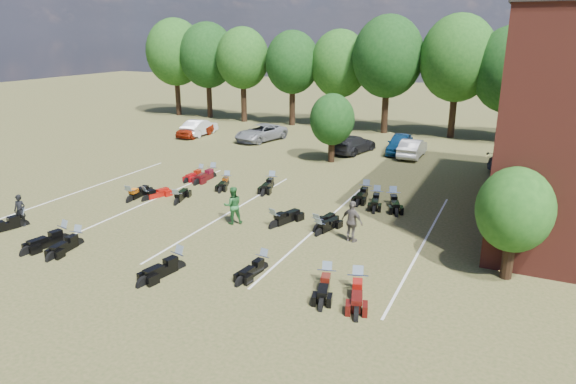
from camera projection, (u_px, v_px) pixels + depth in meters
The scene contains 36 objects.
ground at pixel (253, 242), 23.06m from camera, with size 160.00×160.00×0.00m, color brown.
car_0 at pixel (195, 129), 46.18m from camera, with size 1.67×4.16×1.42m, color #98240D.
car_1 at pixel (199, 127), 46.75m from camera, with size 1.53×4.39×1.45m, color silver.
car_2 at pixel (261, 133), 44.33m from camera, with size 2.35×5.09×1.41m, color gray.
car_3 at pixel (354, 144), 39.93m from camera, with size 1.90×4.66×1.35m, color black.
car_4 at pixel (400, 144), 39.75m from camera, with size 1.79×4.45×1.52m, color navy.
car_5 at pixel (412, 148), 38.54m from camera, with size 1.46×4.20×1.38m, color beige.
car_6 at pixel (520, 157), 35.93m from camera, with size 2.20×4.77×1.33m, color #5A0905.
car_7 at pixel (514, 158), 35.20m from camera, with size 2.03×5.00×1.45m, color #3D3D43.
person_black at pixel (20, 211), 24.72m from camera, with size 0.58×0.38×1.58m, color black.
person_green at pixel (233, 205), 25.00m from camera, with size 0.91×0.71×1.88m, color #235E2B.
person_grey at pixel (352, 222), 22.82m from camera, with size 1.12×0.46×1.91m, color #544D48.
motorcycle_0 at pixel (23, 226), 24.94m from camera, with size 0.75×2.36×1.31m, color black, non-canonical shape.
motorcycle_1 at pixel (64, 241), 23.14m from camera, with size 0.77×2.42×1.35m, color black, non-canonical shape.
motorcycle_2 at pixel (78, 245), 22.72m from camera, with size 0.71×2.24×1.25m, color black, non-canonical shape.
motorcycle_3 at pixel (179, 269), 20.43m from camera, with size 0.76×2.40×1.34m, color black, non-canonical shape.
motorcycle_4 at pixel (263, 269), 20.39m from camera, with size 0.67×2.10×1.17m, color black, non-canonical shape.
motorcycle_5 at pixel (326, 285), 19.09m from camera, with size 0.73×2.29×1.27m, color black, non-canonical shape.
motorcycle_6 at pixel (357, 292), 18.61m from camera, with size 0.78×2.45×1.36m, color #430C09, non-canonical shape.
motorcycle_7 at pixel (147, 200), 28.72m from camera, with size 0.67×2.11×1.18m, color #9A110B, non-canonical shape.
motorcycle_8 at pixel (130, 201), 28.58m from camera, with size 0.75×2.34×1.31m, color black, non-canonical shape.
motorcycle_9 at pixel (177, 204), 28.14m from camera, with size 0.69×2.18×1.22m, color black, non-canonical shape.
motorcycle_10 at pixel (274, 227), 24.78m from camera, with size 0.78×2.44×1.36m, color black, non-canonical shape.
motorcycle_12 at pixel (319, 235), 23.86m from camera, with size 0.67×2.12×1.18m, color black, non-canonical shape.
motorcycle_13 at pixel (317, 230), 24.39m from camera, with size 0.69×2.16×1.20m, color black, non-canonical shape.
motorcycle_14 at pixel (213, 177), 33.27m from camera, with size 0.78×2.45×1.37m, color #3E080D, non-canonical shape.
motorcycle_15 at pixel (201, 177), 33.43m from camera, with size 0.66×2.07×1.15m, color maroon, non-canonical shape.
motorcycle_16 at pixel (272, 187), 31.28m from camera, with size 0.77×2.42×1.35m, color black, non-canonical shape.
motorcycle_17 at pixel (227, 185), 31.69m from camera, with size 0.69×2.16×1.21m, color black, non-canonical shape.
motorcycle_18 at pixel (365, 196), 29.43m from camera, with size 0.77×2.42×1.35m, color black, non-canonical shape.
motorcycle_19 at pixel (376, 202), 28.42m from camera, with size 0.75×2.35×1.31m, color black, non-canonical shape.
motorcycle_20 at pixel (392, 204), 28.09m from camera, with size 0.79×2.47×1.37m, color black, non-canonical shape.
tree_line at pixel (395, 63), 46.69m from camera, with size 56.00×6.00×9.79m.
young_tree_near_building at pixel (515, 210), 18.89m from camera, with size 2.80×2.80×4.16m.
young_tree_midfield at pixel (332, 119), 36.36m from camera, with size 3.20×3.20×4.70m.
parking_lines at pixel (230, 212), 26.87m from camera, with size 20.10×14.00×0.01m.
Camera 1 is at (10.43, -18.69, 9.01)m, focal length 32.00 mm.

